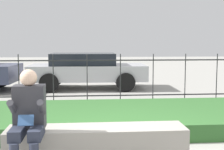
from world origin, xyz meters
The scene contains 5 objects.
stone_bench centered at (-0.31, 0.00, 0.22)m, with size 2.38×0.50×0.49m.
person_seated_reader centered at (-1.15, -0.29, 0.72)m, with size 0.42×0.73×1.29m.
grass_berm centered at (0.00, 1.90, 0.15)m, with size 10.46×2.40×0.30m.
iron_fence centered at (0.00, 3.78, 0.70)m, with size 8.46×0.03×1.33m.
car_parked_center centered at (-0.43, 6.85, 0.68)m, with size 4.03×1.95×1.24m.
Camera 1 is at (-0.45, -4.06, 1.63)m, focal length 50.00 mm.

